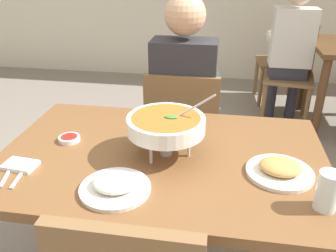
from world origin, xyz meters
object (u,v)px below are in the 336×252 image
Objects in this scene: appetizer_plate at (280,169)px; sauce_dish at (69,138)px; chair_diner_main at (183,132)px; rice_plate at (115,185)px; diner_main at (184,94)px; chair_bg_right at (289,55)px; curry_bowl at (166,124)px; chair_bg_middle at (290,67)px; patron_bg_middle at (291,45)px; drink_glass at (327,193)px; dining_table_main at (162,178)px.

appetizer_plate reaches higher than sauce_dish.
chair_diner_main is 3.75× the size of rice_plate.
diner_main is 2.12m from chair_bg_right.
appetizer_plate is at bearing -99.25° from chair_bg_right.
chair_bg_middle is (0.82, 2.20, -0.39)m from curry_bowl.
chair_diner_main is 0.69× the size of patron_bg_middle.
patron_bg_middle reaches higher than curry_bowl.
diner_main is at bearing 59.87° from sauce_dish.
curry_bowl is 2.56× the size of drink_glass.
diner_main is 14.56× the size of sauce_dish.
dining_table_main is at bearing -108.49° from chair_bg_right.
patron_bg_middle is at bearing 80.79° from appetizer_plate.
dining_table_main is at bearing 170.53° from appetizer_plate.
curry_bowl is 0.37× the size of chair_bg_right.
curry_bowl reaches higher than sauce_dish.
patron_bg_middle is at bearing 84.22° from drink_glass.
drink_glass is at bearing -60.53° from diner_main.
appetizer_plate is at bearing -99.21° from patron_bg_middle.
sauce_dish is at bearing 133.92° from rice_plate.
chair_diner_main is 0.81m from curry_bowl.
diner_main is at bearing -120.34° from patron_bg_middle.
chair_bg_middle is 0.45m from chair_bg_right.
rice_plate is 0.42m from sauce_dish.
rice_plate is 2.67× the size of sauce_dish.
appetizer_plate is (0.44, -0.78, 0.28)m from chair_diner_main.
curry_bowl reaches higher than rice_plate.
chair_diner_main is at bearing 58.66° from sauce_dish.
appetizer_plate is 2.20m from patron_bg_middle.
chair_diner_main is 1.15m from drink_glass.
diner_main is at bearing 90.00° from dining_table_main.
diner_main is 0.75m from curry_bowl.
curry_bowl reaches higher than chair_diner_main.
sauce_dish is 0.10× the size of chair_bg_middle.
curry_bowl is (0.02, -0.74, 0.16)m from diner_main.
sauce_dish is at bearing 163.34° from drink_glass.
chair_diner_main is (-0.00, 0.71, -0.15)m from dining_table_main.
patron_bg_middle reaches higher than chair_bg_middle.
chair_bg_right is (0.89, 1.91, -0.24)m from diner_main.
chair_diner_main is 0.24m from diner_main.
chair_bg_middle is 0.26m from patron_bg_middle.
curry_bowl is at bearing -88.71° from diner_main.
curry_bowl is at bearing 155.14° from drink_glass.
patron_bg_middle is at bearing 59.66° from diner_main.
chair_diner_main and chair_bg_middle have the same top height.
diner_main is 5.46× the size of appetizer_plate.
appetizer_plate is at bearing -7.79° from sauce_dish.
curry_bowl is 0.37× the size of chair_bg_middle.
chair_bg_right reaches higher than dining_table_main.
dining_table_main is 0.75m from diner_main.
appetizer_plate is (0.56, 0.19, 0.00)m from rice_plate.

